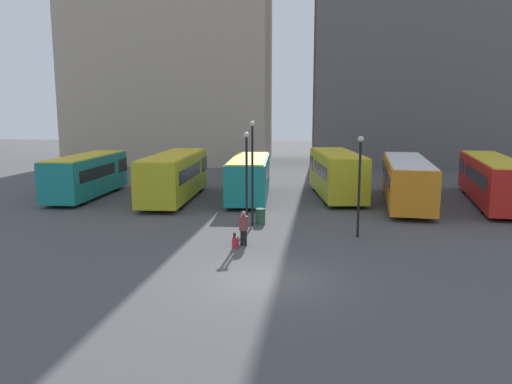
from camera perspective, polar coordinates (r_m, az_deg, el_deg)
The scene contains 13 objects.
ground_plane at distance 18.29m, azimuth 1.09°, elevation -10.02°, with size 160.00×160.00×0.00m, color #4C4C4F.
bus_0 at distance 36.81m, azimuth -18.73°, elevation 1.90°, with size 2.59×9.06×2.93m.
bus_1 at distance 34.27m, azimuth -9.26°, elevation 1.95°, with size 2.75×10.32×3.13m.
bus_2 at distance 34.25m, azimuth -0.75°, elevation 1.80°, with size 2.83×9.40×2.85m.
bus_3 at distance 35.12m, azimuth 9.19°, elevation 2.16°, with size 3.57×9.30×3.19m.
bus_4 at distance 33.64m, azimuth 16.82°, elevation 1.37°, with size 3.92×11.53×2.94m.
bus_5 at distance 35.99m, azimuth 25.39°, elevation 1.39°, with size 4.51×12.58×2.98m.
traveler at distance 22.43m, azimuth -1.43°, elevation -3.82°, with size 0.48×0.48×1.60m.
suitcase at distance 22.26m, azimuth -2.39°, elevation -5.78°, with size 0.26×0.33×0.71m.
lamp_post_1 at distance 24.08m, azimuth 11.74°, elevation 1.65°, with size 0.28×0.28×4.86m.
lamp_post_2 at distance 25.13m, azimuth -1.09°, elevation 2.30°, with size 0.28×0.28×4.97m.
lamp_post_3 at distance 25.88m, azimuth -0.42°, elevation 3.13°, with size 0.28×0.28×5.51m.
trash_bin at distance 26.74m, azimuth 0.50°, elevation -2.80°, with size 0.52×0.52×0.85m.
Camera 1 is at (1.21, -17.20, 6.09)m, focal length 35.00 mm.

